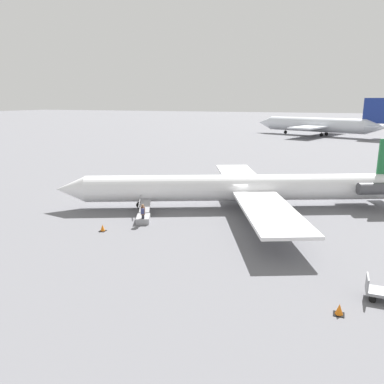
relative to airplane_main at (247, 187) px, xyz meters
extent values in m
plane|color=slate|center=(0.89, 0.40, -1.95)|extent=(600.00, 600.00, 0.00)
cylinder|color=white|center=(0.89, 0.40, -0.02)|extent=(27.28, 13.96, 2.49)
cone|color=white|center=(15.27, 6.79, -0.02)|extent=(3.50, 3.35, 2.44)
cube|color=white|center=(-3.38, 6.47, -0.20)|extent=(8.55, 12.65, 0.25)
cube|color=white|center=(2.54, -6.84, -0.20)|extent=(8.55, 12.65, 0.25)
cylinder|color=#4C4C51|center=(-11.31, -3.12, 0.17)|extent=(3.19, 2.24, 1.12)
cylinder|color=#4C4C51|center=(-9.89, -6.32, 0.17)|extent=(3.19, 2.24, 1.12)
cylinder|color=black|center=(9.43, 4.19, -1.64)|extent=(0.63, 0.39, 0.62)
cylinder|color=#4C4C51|center=(9.43, 4.19, -1.23)|extent=(0.11, 0.11, 0.19)
cylinder|color=black|center=(-2.19, 0.25, -1.64)|extent=(0.63, 0.39, 0.62)
cylinder|color=#4C4C51|center=(-2.19, 0.25, -1.23)|extent=(0.11, 0.11, 0.19)
cylinder|color=black|center=(-1.28, -1.80, -1.64)|extent=(0.63, 0.39, 0.62)
cylinder|color=#4C4C51|center=(-1.28, -1.80, -1.23)|extent=(0.11, 0.11, 0.19)
cylinder|color=silver|center=(-0.67, -81.95, 1.21)|extent=(28.33, 13.08, 4.08)
cone|color=silver|center=(14.96, -87.28, 1.21)|extent=(5.54, 5.23, 4.00)
cone|color=silver|center=(-16.68, -76.49, 1.21)|extent=(6.31, 5.50, 4.00)
cube|color=navy|center=(-15.68, -76.83, 5.50)|extent=(5.51, 2.15, 6.53)
cube|color=silver|center=(-16.22, -76.65, 1.62)|extent=(6.00, 11.60, 0.20)
cube|color=silver|center=(0.57, -73.89, 0.91)|extent=(10.05, 13.45, 0.41)
cube|color=silver|center=(-4.61, -89.09, 0.91)|extent=(10.05, 13.45, 0.41)
cylinder|color=black|center=(8.11, -84.95, -1.44)|extent=(1.04, 0.56, 1.01)
cylinder|color=gray|center=(8.11, -84.95, -0.78)|extent=(0.18, 0.18, 0.32)
cylinder|color=black|center=(-2.78, -79.29, -1.44)|extent=(1.04, 0.56, 1.01)
cylinder|color=gray|center=(-2.78, -79.29, -0.78)|extent=(0.18, 0.18, 0.32)
cylinder|color=black|center=(-3.96, -82.77, -1.44)|extent=(1.04, 0.56, 1.01)
cylinder|color=gray|center=(-3.96, -82.77, -0.78)|extent=(0.18, 0.18, 0.32)
cube|color=#99999E|center=(7.06, 7.73, -1.70)|extent=(1.74, 2.09, 0.50)
cube|color=#99999E|center=(7.88, 5.91, -1.14)|extent=(1.73, 2.41, 0.74)
cube|color=#99999E|center=(8.29, 6.09, -0.64)|extent=(0.96, 2.05, 0.68)
cube|color=#23232D|center=(6.74, 8.32, -1.52)|extent=(0.30, 0.34, 0.85)
cylinder|color=brown|center=(6.74, 8.32, -0.77)|extent=(0.36, 0.36, 0.65)
sphere|color=#936B4C|center=(6.74, 8.32, -0.33)|extent=(0.24, 0.24, 0.24)
cube|color=navy|center=(6.63, 8.57, -0.74)|extent=(0.33, 0.28, 0.44)
cube|color=gray|center=(-9.98, 14.57, -1.08)|extent=(0.09, 1.10, 0.70)
cylinder|color=black|center=(-10.26, 15.01, -1.77)|extent=(0.36, 0.12, 0.36)
cylinder|color=black|center=(-10.25, 14.13, -1.77)|extent=(0.36, 0.12, 0.36)
cube|color=black|center=(8.91, 11.01, -1.93)|extent=(0.49, 0.49, 0.03)
cone|color=orange|center=(8.91, 11.01, -1.68)|extent=(0.37, 0.37, 0.54)
cube|color=black|center=(-8.68, 16.84, -1.93)|extent=(0.52, 0.52, 0.03)
cone|color=orange|center=(-8.68, 16.84, -1.66)|extent=(0.40, 0.40, 0.57)
camera|label=1|loc=(-8.03, 34.49, 8.14)|focal=35.00mm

